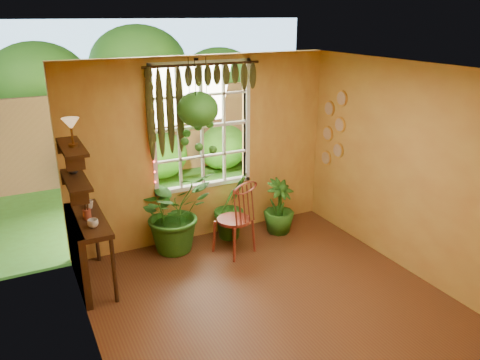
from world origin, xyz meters
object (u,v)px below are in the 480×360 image
object	(u,v)px
potted_plant_left	(174,211)
hanging_basket	(198,114)
potted_plant_mid	(232,206)
counter_ledge	(81,245)
windsor_chair	(236,229)

from	to	relation	value
potted_plant_left	hanging_basket	xyz separation A→B (m)	(0.37, -0.08, 1.37)
potted_plant_mid	hanging_basket	xyz separation A→B (m)	(-0.53, -0.07, 1.45)
potted_plant_mid	hanging_basket	bearing A→B (deg)	-172.21
counter_ledge	potted_plant_left	world-z (taller)	potted_plant_left
windsor_chair	potted_plant_left	world-z (taller)	windsor_chair
counter_ledge	potted_plant_mid	distance (m)	2.28
windsor_chair	potted_plant_left	distance (m)	0.90
counter_ledge	hanging_basket	xyz separation A→B (m)	(1.71, 0.32, 1.41)
windsor_chair	potted_plant_mid	distance (m)	0.54
potted_plant_left	hanging_basket	size ratio (longest dim) A/B	0.92
potted_plant_left	potted_plant_mid	world-z (taller)	potted_plant_left
potted_plant_left	potted_plant_mid	size ratio (longest dim) A/B	1.16
potted_plant_mid	potted_plant_left	bearing A→B (deg)	179.75
potted_plant_left	hanging_basket	distance (m)	1.42
counter_ledge	potted_plant_left	size ratio (longest dim) A/B	1.02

